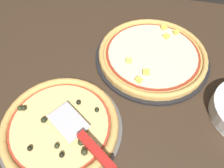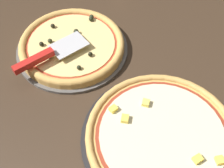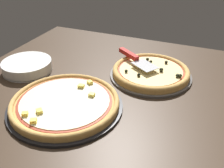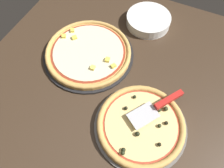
% 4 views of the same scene
% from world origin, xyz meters
% --- Properties ---
extents(ground_plane, '(1.35, 1.20, 0.04)m').
position_xyz_m(ground_plane, '(0.00, 0.00, -0.02)').
color(ground_plane, '#38281C').
extents(pizza_pan_front, '(0.36, 0.36, 0.01)m').
position_xyz_m(pizza_pan_front, '(-0.09, -0.18, 0.01)').
color(pizza_pan_front, '#565451').
rests_on(pizza_pan_front, ground_plane).
extents(pizza_front, '(0.34, 0.34, 0.04)m').
position_xyz_m(pizza_front, '(-0.09, -0.18, 0.02)').
color(pizza_front, tan).
rests_on(pizza_front, pizza_pan_front).
extents(pizza_pan_back, '(0.42, 0.42, 0.01)m').
position_xyz_m(pizza_pan_back, '(0.14, 0.17, 0.01)').
color(pizza_pan_back, black).
rests_on(pizza_pan_back, ground_plane).
extents(pizza_back, '(0.40, 0.40, 0.03)m').
position_xyz_m(pizza_back, '(0.14, 0.17, 0.02)').
color(pizza_back, tan).
rests_on(pizza_back, pizza_pan_back).
extents(serving_spatula, '(0.22, 0.17, 0.02)m').
position_xyz_m(serving_spatula, '(0.02, -0.22, 0.06)').
color(serving_spatula, '#B7B7BC').
rests_on(serving_spatula, pizza_front).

